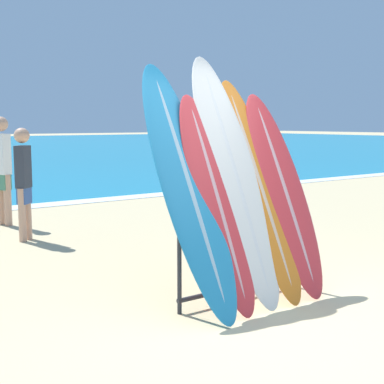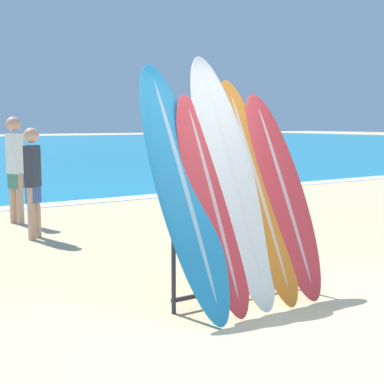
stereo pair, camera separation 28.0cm
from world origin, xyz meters
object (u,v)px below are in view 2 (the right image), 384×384
object	(u,v)px
surfboard_rack	(237,249)
surfboard_slot_1	(212,201)
person_near_water	(15,166)
surfboard_slot_4	(282,192)
person_mid_beach	(33,179)
surfboard_slot_2	(231,176)
surfboard_slot_0	(182,185)
surfboard_slot_3	(257,187)

from	to	relation	value
surfboard_rack	surfboard_slot_1	bearing A→B (deg)	-179.80
surfboard_slot_1	person_near_water	xyz separation A→B (m)	(-0.45, 5.18, -0.01)
surfboard_slot_4	person_mid_beach	world-z (taller)	surfboard_slot_4
surfboard_slot_2	person_near_water	xyz separation A→B (m)	(-0.74, 5.08, -0.21)
surfboard_slot_0	surfboard_slot_3	xyz separation A→B (m)	(0.84, -0.04, -0.07)
surfboard_slot_0	surfboard_slot_1	xyz separation A→B (m)	(0.26, -0.09, -0.15)
surfboard_slot_4	person_mid_beach	bearing A→B (deg)	110.47
surfboard_rack	surfboard_slot_1	world-z (taller)	surfboard_slot_1
surfboard_slot_2	surfboard_slot_3	bearing A→B (deg)	-8.78
surfboard_slot_2	surfboard_slot_1	bearing A→B (deg)	-162.03
surfboard_slot_0	surfboard_slot_3	size ratio (longest dim) A/B	1.06
surfboard_slot_2	surfboard_slot_3	size ratio (longest dim) A/B	1.11
surfboard_slot_0	surfboard_slot_2	size ratio (longest dim) A/B	0.96
surfboard_slot_2	person_mid_beach	size ratio (longest dim) A/B	1.46
surfboard_rack	surfboard_slot_0	size ratio (longest dim) A/B	0.63
surfboard_slot_0	person_mid_beach	size ratio (longest dim) A/B	1.40
surfboard_slot_1	person_mid_beach	world-z (taller)	surfboard_slot_1
surfboard_slot_2	surfboard_slot_0	bearing A→B (deg)	-179.38
surfboard_slot_2	person_mid_beach	world-z (taller)	surfboard_slot_2
surfboard_slot_0	surfboard_slot_3	distance (m)	0.84
surfboard_rack	surfboard_slot_2	world-z (taller)	surfboard_slot_2
person_mid_beach	surfboard_slot_1	bearing A→B (deg)	-126.78
person_near_water	surfboard_slot_3	bearing A→B (deg)	-11.74
surfboard_slot_1	surfboard_slot_2	size ratio (longest dim) A/B	0.83
surfboard_slot_0	person_near_water	distance (m)	5.09
surfboard_slot_3	person_mid_beach	world-z (taller)	surfboard_slot_3
surfboard_slot_1	surfboard_slot_3	world-z (taller)	surfboard_slot_3
surfboard_rack	surfboard_slot_3	bearing A→B (deg)	9.98
surfboard_slot_0	person_near_water	size ratio (longest dim) A/B	1.27
person_mid_beach	surfboard_rack	bearing A→B (deg)	-122.46
surfboard_rack	person_mid_beach	size ratio (longest dim) A/B	0.89
surfboard_slot_3	person_near_water	world-z (taller)	surfboard_slot_3
person_mid_beach	person_near_water	bearing A→B (deg)	40.98
surfboard_slot_4	surfboard_slot_0	bearing A→B (deg)	175.98
surfboard_slot_2	person_near_water	size ratio (longest dim) A/B	1.32
surfboard_slot_0	surfboard_slot_2	bearing A→B (deg)	0.62
surfboard_rack	person_mid_beach	distance (m)	3.92
surfboard_slot_1	surfboard_slot_0	bearing A→B (deg)	161.13
surfboard_slot_0	surfboard_slot_4	xyz separation A→B (m)	(1.13, -0.08, -0.13)
surfboard_slot_1	surfboard_slot_3	xyz separation A→B (m)	(0.58, 0.05, 0.08)
surfboard_slot_1	person_near_water	bearing A→B (deg)	94.96
surfboard_slot_0	surfboard_slot_4	world-z (taller)	surfboard_slot_0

